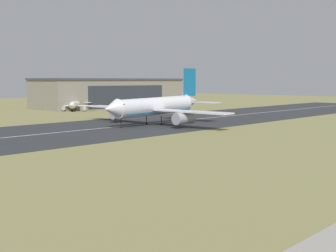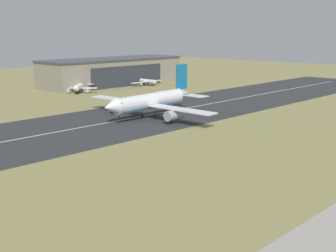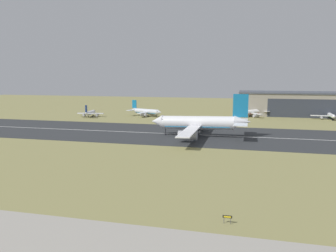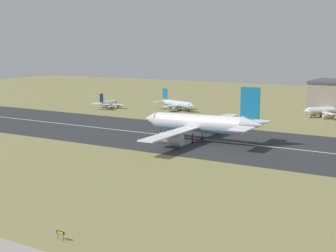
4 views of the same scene
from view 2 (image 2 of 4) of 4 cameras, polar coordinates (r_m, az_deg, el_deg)
ground_plane at (r=137.16m, az=14.35°, el=-1.98°), size 600.92×600.92×0.00m
runway_strip at (r=173.12m, az=-3.23°, el=1.18°), size 360.92×51.24×0.06m
runway_centreline at (r=173.11m, az=-3.23°, el=1.19°), size 324.83×0.70×0.01m
hangar_building at (r=275.57m, az=-6.75°, el=6.64°), size 88.31×27.21×15.36m
airplane_landing at (r=170.21m, az=-2.27°, el=2.97°), size 42.84×60.31×18.46m
airplane_parked_centre at (r=269.85m, az=-2.69°, el=5.49°), size 22.74×17.47×7.46m
airplane_parked_east at (r=242.08m, az=-10.81°, el=4.69°), size 19.45×19.14×9.78m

